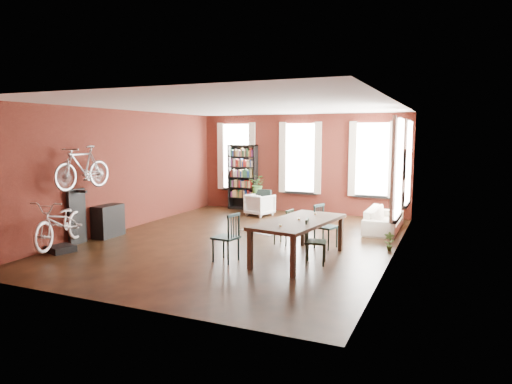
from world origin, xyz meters
The scene contains 19 objects.
room centered at (0.25, 0.62, 2.14)m, with size 9.00×9.04×3.22m.
dining_table centered at (1.76, -1.00, 0.41)m, with size 1.09×2.40×0.82m, color #4C3B2E.
dining_chair_a centered at (0.46, -1.72, 0.49)m, with size 0.46×0.46×0.99m, color #193638.
dining_chair_b centered at (1.02, 0.11, 0.41)m, with size 0.38×0.38×0.82m, color black.
dining_chair_c centered at (2.17, -1.17, 0.45)m, with size 0.41×0.41×0.90m, color black.
dining_chair_d centered at (2.02, 0.18, 0.49)m, with size 0.45×0.45×0.97m, color #173233.
bookshelf centered at (-2.00, 4.30, 1.10)m, with size 1.00×0.32×2.20m, color black.
white_armchair centered at (-0.98, 3.40, 0.38)m, with size 0.73×0.68×0.75m, color white.
cream_sofa centered at (2.95, 2.60, 0.41)m, with size 2.08×0.61×0.81m, color beige.
striped_rug centered at (0.22, 1.74, 0.01)m, with size 1.10×1.75×0.01m, color black.
bike_trainer centered at (-3.18, -2.52, 0.07)m, with size 0.49×0.49×0.14m, color black.
bike_wall_rack centered at (-3.40, -1.80, 0.65)m, with size 0.16×0.60×1.30m, color black.
console_table centered at (-3.28, -0.90, 0.40)m, with size 0.40×0.80×0.80m, color black.
plant_stand centered at (-1.19, 3.80, 0.32)m, with size 0.32×0.32×0.64m, color black.
plant_by_sofa centered at (3.11, 4.07, 0.13)m, with size 0.32×0.57×0.26m, color #275220.
plant_small centered at (3.37, 0.47, 0.07)m, with size 0.22×0.42×0.15m, color #396227.
bicycle_floor centered at (-3.17, -2.49, 1.12)m, with size 0.68×1.03×1.95m, color beige.
bicycle_hung centered at (-3.15, -1.80, 2.13)m, with size 0.47×1.00×1.66m, color #A5A8AD.
plant_on_stand centered at (-1.22, 3.78, 0.88)m, with size 0.55×0.62×0.48m, color #356026.
Camera 1 is at (4.61, -9.71, 2.55)m, focal length 32.00 mm.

